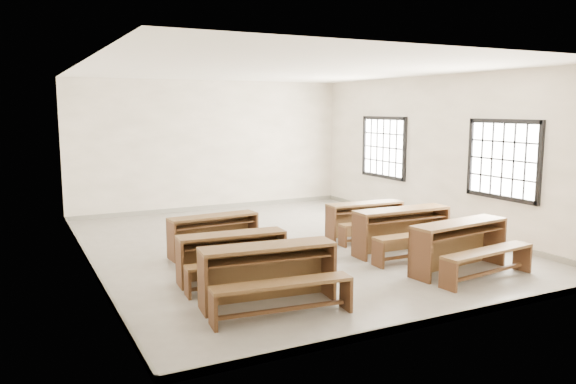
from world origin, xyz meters
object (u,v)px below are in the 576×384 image
desk_set_0 (269,271)px  desk_set_2 (215,232)px  desk_set_3 (462,243)px  desk_set_1 (233,254)px  desk_set_4 (404,228)px  desk_set_5 (366,218)px

desk_set_0 → desk_set_2: (0.21, 2.68, -0.05)m
desk_set_0 → desk_set_3: same height
desk_set_0 → desk_set_3: 3.27m
desk_set_1 → desk_set_4: (3.22, 0.13, 0.05)m
desk_set_5 → desk_set_3: bearing=-87.0°
desk_set_1 → desk_set_5: size_ratio=1.03×
desk_set_4 → desk_set_5: (0.12, 1.31, -0.06)m
desk_set_1 → desk_set_5: desk_set_1 is taller
desk_set_2 → desk_set_5: bearing=-5.6°
desk_set_0 → desk_set_4: bearing=28.2°
desk_set_5 → desk_set_0: bearing=-138.4°
desk_set_1 → desk_set_3: desk_set_3 is taller
desk_set_1 → desk_set_5: (3.34, 1.44, -0.01)m
desk_set_1 → desk_set_4: desk_set_4 is taller
desk_set_2 → desk_set_4: 3.27m
desk_set_1 → desk_set_2: desk_set_1 is taller
desk_set_1 → desk_set_3: bearing=-15.2°
desk_set_1 → desk_set_2: size_ratio=1.02×
desk_set_5 → desk_set_4: bearing=-92.0°
desk_set_2 → desk_set_0: bearing=-98.6°
desk_set_1 → desk_set_3: 3.52m
desk_set_3 → desk_set_1: bearing=154.0°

